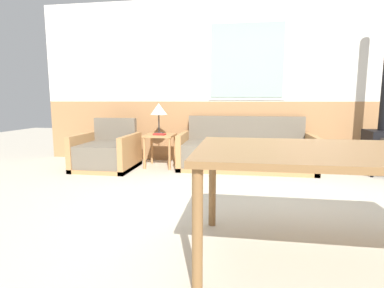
{
  "coord_description": "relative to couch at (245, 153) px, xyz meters",
  "views": [
    {
      "loc": [
        -0.17,
        -2.46,
        1.05
      ],
      "look_at": [
        -0.74,
        1.11,
        0.52
      ],
      "focal_mm": 28.0,
      "sensor_mm": 36.0,
      "label": 1
    }
  ],
  "objects": [
    {
      "name": "ground_plane",
      "position": [
        0.07,
        -2.15,
        -0.24
      ],
      "size": [
        16.0,
        16.0,
        0.0
      ],
      "primitive_type": "plane",
      "color": "beige"
    },
    {
      "name": "wall_back",
      "position": [
        0.07,
        0.48,
        1.12
      ],
      "size": [
        7.2,
        0.09,
        2.7
      ],
      "color": "#AD7A4C",
      "rests_on": "ground_plane"
    },
    {
      "name": "couch",
      "position": [
        0.0,
        0.0,
        0.0
      ],
      "size": [
        2.02,
        0.82,
        0.79
      ],
      "color": "#B27F4C",
      "rests_on": "ground_plane"
    },
    {
      "name": "armchair",
      "position": [
        -2.11,
        -0.32,
        -0.01
      ],
      "size": [
        0.86,
        0.84,
        0.76
      ],
      "rotation": [
        0.0,
        0.0,
        0.17
      ],
      "color": "#B27F4C",
      "rests_on": "ground_plane"
    },
    {
      "name": "side_table",
      "position": [
        -1.33,
        -0.06,
        0.17
      ],
      "size": [
        0.46,
        0.46,
        0.52
      ],
      "color": "#B27F4C",
      "rests_on": "ground_plane"
    },
    {
      "name": "table_lamp",
      "position": [
        -1.37,
        0.02,
        0.66
      ],
      "size": [
        0.26,
        0.26,
        0.49
      ],
      "color": "#262628",
      "rests_on": "side_table"
    },
    {
      "name": "book_stack",
      "position": [
        -1.32,
        -0.13,
        0.28
      ],
      "size": [
        0.2,
        0.14,
        0.02
      ],
      "color": "#B22823",
      "rests_on": "side_table"
    },
    {
      "name": "dining_table",
      "position": [
        0.58,
        -2.64,
        0.44
      ],
      "size": [
        1.9,
        1.03,
        0.75
      ],
      "color": "olive",
      "rests_on": "ground_plane"
    },
    {
      "name": "wood_stove",
      "position": [
        1.9,
        -0.08,
        0.4
      ],
      "size": [
        0.44,
        0.42,
        2.41
      ],
      "color": "black",
      "rests_on": "ground_plane"
    }
  ]
}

